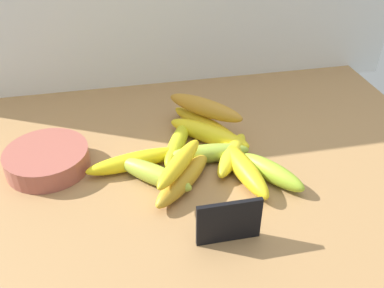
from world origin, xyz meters
TOP-DOWN VIEW (x-y plane):
  - counter_top at (0.00, 0.00)cm, footprint 110.00×76.00cm
  - chalkboard_sign at (0.23, -22.11)cm, footprint 11.00×1.80cm
  - fruit_bowl at (-31.04, 4.47)cm, footprint 17.03×17.03cm
  - banana_0 at (-3.66, 5.62)cm, footprint 10.49×17.62cm
  - banana_1 at (4.00, 11.00)cm, footprint 14.25×19.59cm
  - banana_2 at (1.99, 0.03)cm, footprint 17.54×4.89cm
  - banana_3 at (6.69, -1.31)cm, footprint 11.85×15.33cm
  - banana_4 at (3.65, 6.99)cm, footprint 17.51×16.73cm
  - banana_5 at (-4.97, -7.50)cm, footprint 14.99×15.89cm
  - banana_6 at (-10.33, -4.54)cm, footprint 15.66×14.80cm
  - banana_7 at (7.58, -6.77)cm, footprint 7.32×19.13cm
  - banana_8 at (12.68, -8.66)cm, footprint 11.61×14.99cm
  - banana_9 at (-13.66, 0.65)cm, footprint 20.26×7.23cm
  - banana_10 at (-5.52, -6.85)cm, footprint 12.52×15.25cm
  - banana_11 at (4.02, 12.34)cm, footprint 16.58×16.62cm

SIDE VIEW (x-z plane):
  - counter_top at x=0.00cm, z-range 0.00..3.00cm
  - banana_0 at x=-3.66cm, z-range 3.00..6.42cm
  - banana_9 at x=-13.66cm, z-range 3.00..6.69cm
  - banana_1 at x=4.00cm, z-range 3.00..6.72cm
  - banana_3 at x=6.69cm, z-range 3.00..6.72cm
  - banana_2 at x=1.99cm, z-range 3.00..6.95cm
  - banana_6 at x=-10.33cm, z-range 3.00..7.00cm
  - banana_5 at x=-4.97cm, z-range 3.00..7.03cm
  - banana_8 at x=12.68cm, z-range 3.00..7.03cm
  - banana_4 at x=3.65cm, z-range 3.00..7.25cm
  - banana_7 at x=7.58cm, z-range 3.00..7.25cm
  - fruit_bowl at x=-31.04cm, z-range 3.00..7.37cm
  - chalkboard_sign at x=0.23cm, z-range 2.66..11.06cm
  - banana_10 at x=-5.52cm, z-range 7.03..10.31cm
  - banana_11 at x=4.02cm, z-range 6.72..10.86cm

